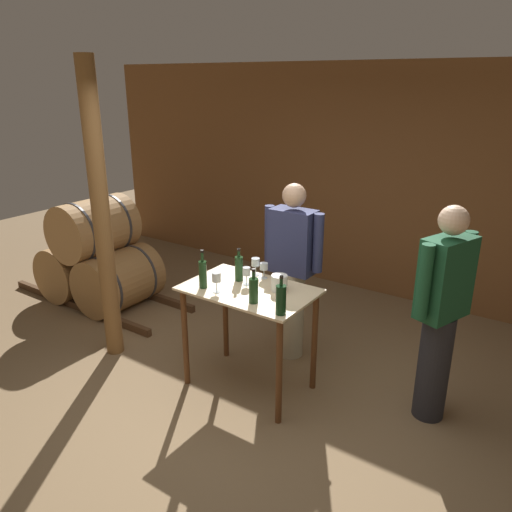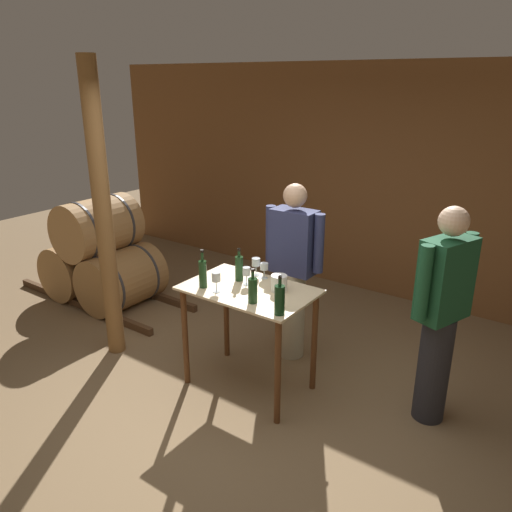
% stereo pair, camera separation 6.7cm
% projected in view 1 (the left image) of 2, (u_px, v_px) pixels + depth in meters
% --- Properties ---
extents(ground_plane, '(14.00, 14.00, 0.00)m').
position_uv_depth(ground_plane, '(228.00, 416.00, 3.93)').
color(ground_plane, brown).
extents(back_wall, '(8.40, 0.05, 2.70)m').
position_uv_depth(back_wall, '(382.00, 184.00, 5.80)').
color(back_wall, brown).
rests_on(back_wall, ground_plane).
extents(barrel_rack, '(2.31, 0.85, 1.24)m').
position_uv_depth(barrel_rack, '(98.00, 259.00, 5.83)').
color(barrel_rack, '#4C331E').
rests_on(barrel_rack, ground_plane).
extents(tasting_table, '(1.05, 0.68, 0.91)m').
position_uv_depth(tasting_table, '(249.00, 309.00, 4.08)').
color(tasting_table, beige).
rests_on(tasting_table, ground_plane).
extents(wooden_post, '(0.16, 0.16, 2.70)m').
position_uv_depth(wooden_post, '(101.00, 217.00, 4.41)').
color(wooden_post, brown).
rests_on(wooden_post, ground_plane).
extents(wine_bottle_far_left, '(0.06, 0.06, 0.32)m').
position_uv_depth(wine_bottle_far_left, '(203.00, 273.00, 4.00)').
color(wine_bottle_far_left, '#193819').
rests_on(wine_bottle_far_left, tasting_table).
extents(wine_bottle_left, '(0.07, 0.07, 0.28)m').
position_uv_depth(wine_bottle_left, '(239.00, 268.00, 4.15)').
color(wine_bottle_left, '#193819').
rests_on(wine_bottle_left, tasting_table).
extents(wine_bottle_center, '(0.07, 0.07, 0.27)m').
position_uv_depth(wine_bottle_center, '(254.00, 290.00, 3.74)').
color(wine_bottle_center, '#193819').
rests_on(wine_bottle_center, tasting_table).
extents(wine_bottle_right, '(0.08, 0.08, 0.30)m').
position_uv_depth(wine_bottle_right, '(281.00, 299.00, 3.55)').
color(wine_bottle_right, black).
rests_on(wine_bottle_right, tasting_table).
extents(wine_glass_near_left, '(0.07, 0.07, 0.17)m').
position_uv_depth(wine_glass_near_left, '(216.00, 278.00, 3.91)').
color(wine_glass_near_left, silver).
rests_on(wine_glass_near_left, tasting_table).
extents(wine_glass_near_center, '(0.07, 0.07, 0.16)m').
position_uv_depth(wine_glass_near_center, '(256.00, 263.00, 4.25)').
color(wine_glass_near_center, silver).
rests_on(wine_glass_near_center, tasting_table).
extents(wine_glass_near_right, '(0.06, 0.06, 0.15)m').
position_uv_depth(wine_glass_near_right, '(246.00, 272.00, 4.06)').
color(wine_glass_near_right, silver).
rests_on(wine_glass_near_right, tasting_table).
extents(wine_glass_far_side, '(0.07, 0.07, 0.14)m').
position_uv_depth(wine_glass_far_side, '(264.00, 267.00, 4.19)').
color(wine_glass_far_side, silver).
rests_on(wine_glass_far_side, tasting_table).
extents(ice_bucket, '(0.13, 0.13, 0.13)m').
position_uv_depth(ice_bucket, '(279.00, 283.00, 3.96)').
color(ice_bucket, white).
rests_on(ice_bucket, tasting_table).
extents(person_host, '(0.59, 0.24, 1.66)m').
position_uv_depth(person_host, '(292.00, 269.00, 4.52)').
color(person_host, '#B7AD93').
rests_on(person_host, ground_plane).
extents(person_visitor_with_scarf, '(0.34, 0.56, 1.70)m').
position_uv_depth(person_visitor_with_scarf, '(441.00, 312.00, 3.65)').
color(person_visitor_with_scarf, '#232328').
rests_on(person_visitor_with_scarf, ground_plane).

